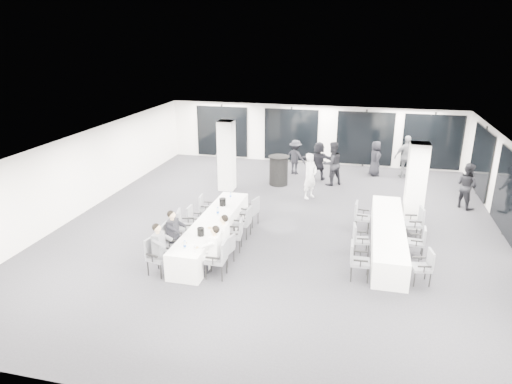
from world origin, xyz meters
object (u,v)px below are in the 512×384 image
(chair_side_right_near, at_px, (425,265))
(banquet_table_main, at_px, (213,231))
(chair_side_left_mid, at_px, (359,238))
(chair_main_right_mid, at_px, (236,233))
(chair_main_right_second, at_px, (227,248))
(chair_side_right_far, at_px, (416,221))
(chair_main_right_far, at_px, (252,210))
(ice_bucket_far, at_px, (223,202))
(standing_guest_g, at_px, (220,155))
(chair_main_right_near, at_px, (219,256))
(chair_main_left_near, at_px, (156,254))
(standing_guest_b, at_px, (332,161))
(chair_main_left_far, at_px, (205,206))
(standing_guest_a, at_px, (310,173))
(chair_side_left_far, at_px, (360,215))
(chair_main_left_fourth, at_px, (194,218))
(banquet_table_side, at_px, (388,236))
(ice_bucket_near, at_px, (201,232))
(standing_guest_c, at_px, (295,155))
(chair_side_left_near, at_px, (357,259))
(chair_side_right_mid, at_px, (419,240))
(standing_guest_d, at_px, (407,154))
(chair_main_left_second, at_px, (170,239))
(cocktail_table, at_px, (279,170))
(chair_main_left_mid, at_px, (184,224))
(standing_guest_h, at_px, (467,183))
(standing_guest_f, at_px, (319,158))
(chair_main_right_fourth, at_px, (245,220))
(standing_guest_e, at_px, (375,156))

(chair_side_right_near, bearing_deg, banquet_table_main, 70.00)
(chair_side_left_mid, bearing_deg, chair_main_right_mid, -88.31)
(chair_main_right_second, xyz_separation_m, chair_side_right_far, (5.14, 2.93, 0.10))
(chair_main_right_far, xyz_separation_m, ice_bucket_far, (-0.89, -0.35, 0.32))
(chair_side_left_mid, xyz_separation_m, standing_guest_g, (-6.22, 6.40, 0.42))
(chair_main_right_near, height_order, standing_guest_g, standing_guest_g)
(chair_main_right_second, bearing_deg, chair_main_right_near, -166.45)
(chair_main_left_near, distance_m, standing_guest_b, 9.45)
(chair_main_left_far, bearing_deg, chair_side_right_near, 63.70)
(chair_main_right_far, distance_m, standing_guest_a, 3.51)
(chair_main_right_near, bearing_deg, chair_main_right_far, -0.48)
(chair_main_right_far, distance_m, chair_side_right_near, 5.72)
(standing_guest_g, bearing_deg, chair_main_left_near, -41.72)
(chair_main_right_mid, relative_size, chair_side_left_far, 0.99)
(chair_side_right_near, bearing_deg, ice_bucket_far, 59.46)
(chair_main_left_fourth, relative_size, chair_main_right_near, 0.85)
(banquet_table_side, relative_size, ice_bucket_near, 22.10)
(chair_main_right_mid, relative_size, standing_guest_c, 0.54)
(standing_guest_b, bearing_deg, banquet_table_main, 27.81)
(chair_side_left_near, distance_m, standing_guest_b, 7.77)
(chair_side_left_near, distance_m, standing_guest_c, 9.36)
(banquet_table_side, relative_size, chair_side_right_mid, 5.63)
(chair_main_right_second, bearing_deg, standing_guest_b, -3.65)
(chair_side_right_near, relative_size, standing_guest_d, 0.43)
(chair_main_left_fourth, distance_m, chair_side_right_mid, 6.78)
(chair_main_right_near, height_order, standing_guest_a, standing_guest_a)
(standing_guest_c, bearing_deg, chair_main_left_near, 97.78)
(chair_main_left_second, height_order, standing_guest_d, standing_guest_d)
(chair_main_right_near, relative_size, chair_main_right_far, 1.06)
(ice_bucket_near, bearing_deg, chair_main_left_far, 107.71)
(chair_main_left_far, distance_m, chair_main_right_mid, 2.55)
(cocktail_table, bearing_deg, chair_main_left_mid, -105.32)
(chair_main_left_near, distance_m, chair_main_left_second, 0.90)
(chair_main_left_fourth, relative_size, chair_main_right_far, 0.90)
(chair_side_left_far, height_order, standing_guest_h, standing_guest_h)
(banquet_table_main, height_order, ice_bucket_near, ice_bucket_near)
(chair_main_left_far, bearing_deg, standing_guest_f, 144.54)
(cocktail_table, bearing_deg, chair_main_right_far, -90.32)
(chair_side_right_far, bearing_deg, standing_guest_c, 28.95)
(standing_guest_a, bearing_deg, chair_main_right_fourth, -166.71)
(chair_main_left_fourth, bearing_deg, standing_guest_h, 116.31)
(chair_main_right_fourth, bearing_deg, banquet_table_main, 129.70)
(chair_side_right_mid, bearing_deg, ice_bucket_far, 86.01)
(cocktail_table, bearing_deg, banquet_table_main, -98.13)
(chair_main_left_mid, relative_size, chair_main_right_second, 1.21)
(standing_guest_e, bearing_deg, banquet_table_side, 168.78)
(chair_main_right_second, xyz_separation_m, standing_guest_d, (5.26, 9.48, 0.57))
(standing_guest_h, bearing_deg, banquet_table_main, 80.24)
(chair_main_left_second, bearing_deg, standing_guest_d, 141.63)
(chair_main_right_second, height_order, ice_bucket_near, ice_bucket_near)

